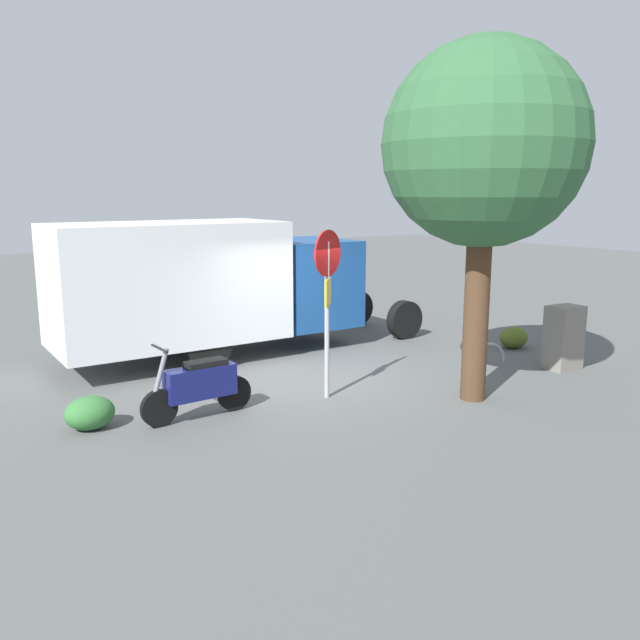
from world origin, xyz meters
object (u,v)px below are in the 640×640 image
at_px(box_truck_near, 213,282).
at_px(stop_sign, 327,288).
at_px(street_tree, 484,147).
at_px(utility_cabinet, 564,338).
at_px(motorcycle, 200,385).
at_px(bike_rack_hoop, 488,363).

xyz_separation_m(box_truck_near, stop_sign, (-0.30, 3.68, 0.29)).
bearing_deg(street_tree, utility_cabinet, -173.78).
distance_m(motorcycle, street_tree, 5.73).
xyz_separation_m(box_truck_near, bike_rack_hoop, (-4.27, 3.72, -1.58)).
xyz_separation_m(box_truck_near, motorcycle, (1.88, 3.39, -1.06)).
bearing_deg(box_truck_near, stop_sign, -84.20).
xyz_separation_m(stop_sign, street_tree, (-1.96, 1.44, 2.23)).
bearing_deg(street_tree, motorcycle, -22.78).
height_order(motorcycle, utility_cabinet, utility_cabinet).
relative_size(street_tree, utility_cabinet, 4.61).
xyz_separation_m(stop_sign, bike_rack_hoop, (-3.97, 0.04, -1.87)).
bearing_deg(motorcycle, box_truck_near, -120.50).
xyz_separation_m(motorcycle, utility_cabinet, (-7.01, 1.42, 0.10)).
bearing_deg(motorcycle, utility_cabinet, 167.01).
distance_m(street_tree, utility_cabinet, 4.52).
bearing_deg(utility_cabinet, bike_rack_hoop, -51.84).
bearing_deg(box_truck_near, utility_cabinet, -41.99).
xyz_separation_m(stop_sign, utility_cabinet, (-4.83, 1.13, -1.24)).
bearing_deg(stop_sign, box_truck_near, -85.37).
distance_m(stop_sign, bike_rack_hoop, 4.39).
distance_m(box_truck_near, stop_sign, 3.70).
relative_size(motorcycle, utility_cabinet, 1.45).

